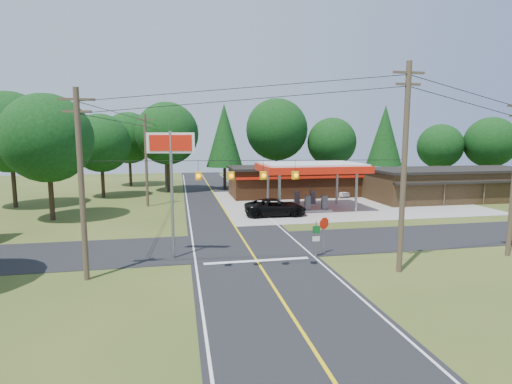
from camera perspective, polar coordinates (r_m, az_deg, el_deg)
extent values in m
plane|color=#374A1A|center=(28.14, -1.30, -7.67)|extent=(120.00, 120.00, 0.00)
cube|color=black|center=(28.14, -1.30, -7.65)|extent=(8.00, 120.00, 0.02)
cube|color=black|center=(28.14, -1.30, -7.64)|extent=(70.00, 7.00, 0.02)
cube|color=yellow|center=(28.13, -1.30, -7.62)|extent=(0.15, 110.00, 0.00)
cylinder|color=gray|center=(38.82, 3.36, -0.22)|extent=(0.28, 0.28, 4.20)
cylinder|color=gray|center=(43.64, 1.74, 0.67)|extent=(0.28, 0.28, 4.20)
cylinder|color=gray|center=(41.52, 14.13, 0.08)|extent=(0.28, 0.28, 4.20)
cylinder|color=gray|center=(46.06, 11.50, 0.90)|extent=(0.28, 0.28, 4.20)
cube|color=red|center=(42.10, 7.84, 3.42)|extent=(10.60, 7.40, 0.70)
cube|color=white|center=(42.07, 7.85, 3.97)|extent=(10.00, 7.00, 0.25)
cube|color=#9E9B93|center=(40.95, 8.54, -2.67)|extent=(3.20, 0.90, 0.22)
cube|color=#3F3F44|center=(40.52, 7.36, -1.58)|extent=(0.55, 0.45, 1.50)
cube|color=#3F3F44|center=(41.12, 9.74, -1.49)|extent=(0.55, 0.45, 1.50)
cube|color=#9E9B93|center=(44.31, 6.99, -1.85)|extent=(3.20, 0.90, 0.22)
cube|color=#3F3F44|center=(43.91, 5.89, -0.83)|extent=(0.55, 0.45, 1.50)
cube|color=#3F3F44|center=(44.46, 8.11, -0.76)|extent=(0.55, 0.45, 1.50)
cube|color=#593219|center=(52.14, 5.29, 1.42)|extent=(16.00, 7.00, 3.50)
cube|color=black|center=(51.97, 5.32, 3.50)|extent=(16.40, 7.40, 0.30)
cube|color=red|center=(48.62, 6.49, 2.07)|extent=(16.00, 0.50, 0.25)
cube|color=#312214|center=(54.03, 26.15, 0.88)|extent=(20.00, 8.00, 3.50)
cube|color=black|center=(53.86, 26.27, 2.88)|extent=(20.40, 8.40, 0.30)
cube|color=black|center=(50.68, 29.06, 1.25)|extent=(20.00, 0.70, 0.25)
cylinder|color=#473828|center=(23.19, 20.38, 2.98)|extent=(0.30, 0.30, 11.50)
cube|color=#473828|center=(23.37, 21.00, 15.65)|extent=(1.80, 0.12, 0.12)
cube|color=#473828|center=(23.29, 20.93, 14.20)|extent=(1.40, 0.12, 0.12)
cylinder|color=#473828|center=(22.44, -23.66, 0.74)|extent=(0.30, 0.30, 10.00)
cube|color=#473828|center=(22.38, -24.29, 11.99)|extent=(1.80, 0.12, 0.12)
cube|color=#473828|center=(22.34, -24.20, 10.46)|extent=(1.40, 0.12, 0.12)
cylinder|color=#473828|center=(44.94, -15.41, 4.32)|extent=(0.30, 0.30, 10.00)
cube|color=#473828|center=(44.91, -15.62, 9.93)|extent=(1.80, 0.12, 0.12)
cube|color=#473828|center=(44.89, -15.59, 9.16)|extent=(1.40, 0.12, 0.12)
cylinder|color=#473828|center=(61.83, -12.83, 5.04)|extent=(0.30, 0.30, 9.50)
cube|color=#E7A80C|center=(21.16, -8.24, 2.29)|extent=(0.32, 0.32, 0.42)
cube|color=#E7A80C|center=(21.11, -3.60, 2.34)|extent=(0.32, 0.32, 0.42)
cube|color=#E7A80C|center=(21.20, 1.04, 2.38)|extent=(0.32, 0.32, 0.42)
cube|color=#E7A80C|center=(21.42, 5.61, 2.40)|extent=(0.32, 0.32, 0.42)
cylinder|color=#332316|center=(53.86, -21.03, 1.38)|extent=(0.44, 0.44, 3.96)
sphere|color=black|center=(53.58, -21.28, 6.53)|extent=(7.26, 7.26, 7.26)
cylinder|color=#332316|center=(56.99, -12.41, 2.41)|extent=(0.44, 0.44, 4.68)
sphere|color=black|center=(56.76, -12.58, 8.17)|extent=(8.58, 8.58, 8.58)
cylinder|color=#332316|center=(58.35, -4.50, 2.51)|extent=(0.44, 0.44, 4.32)
cone|color=black|center=(58.11, -4.56, 8.06)|extent=(5.28, 5.28, 9.00)
cylinder|color=#332316|center=(60.72, 2.92, 3.07)|extent=(0.44, 0.44, 5.04)
sphere|color=black|center=(60.53, 2.96, 8.89)|extent=(9.24, 9.24, 9.24)
cylinder|color=#332316|center=(61.30, 10.66, 2.48)|extent=(0.44, 0.44, 3.96)
sphere|color=black|center=(61.06, 10.77, 7.01)|extent=(7.26, 7.26, 7.26)
cylinder|color=#332316|center=(63.78, 17.70, 2.61)|extent=(0.44, 0.44, 4.32)
cone|color=black|center=(63.56, 17.91, 7.68)|extent=(5.28, 5.28, 9.00)
cylinder|color=#332316|center=(66.38, 24.59, 2.15)|extent=(0.44, 0.44, 3.60)
sphere|color=black|center=(66.15, 24.81, 5.95)|extent=(6.60, 6.60, 6.60)
cylinder|color=#332316|center=(67.74, 30.21, 2.05)|extent=(0.44, 0.44, 3.96)
sphere|color=black|center=(67.52, 30.49, 6.14)|extent=(7.26, 7.26, 7.26)
cylinder|color=#332316|center=(40.75, -27.20, -0.61)|extent=(0.44, 0.44, 4.32)
sphere|color=black|center=(40.40, -27.66, 6.82)|extent=(7.92, 7.92, 7.92)
cylinder|color=#332316|center=(50.16, -31.27, 0.75)|extent=(0.44, 0.44, 4.68)
sphere|color=black|center=(49.90, -31.74, 7.28)|extent=(8.58, 8.58, 8.58)
cylinder|color=#332316|center=(65.39, -17.51, 2.74)|extent=(0.44, 0.44, 4.32)
sphere|color=black|center=(65.17, -17.70, 7.37)|extent=(7.92, 7.92, 7.92)
imported|color=black|center=(38.47, 2.79, -2.21)|extent=(6.19, 6.19, 1.65)
imported|color=white|center=(52.11, 11.38, 0.10)|extent=(5.02, 5.02, 1.34)
cylinder|color=gray|center=(25.00, -11.91, -0.54)|extent=(0.18, 0.18, 7.90)
cube|color=white|center=(24.75, -12.12, 6.87)|extent=(2.88, 0.74, 1.24)
cube|color=red|center=(24.70, -12.12, 6.87)|extent=(2.53, 0.64, 0.96)
cylinder|color=gray|center=(26.18, 9.64, -6.30)|extent=(0.07, 0.07, 2.35)
cylinder|color=gray|center=(25.49, 8.56, -6.69)|extent=(0.06, 0.06, 2.33)
cube|color=#0C591E|center=(25.31, 8.61, -5.34)|extent=(0.48, 0.03, 0.48)
cube|color=white|center=(25.44, 8.59, -6.61)|extent=(0.48, 0.03, 0.32)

